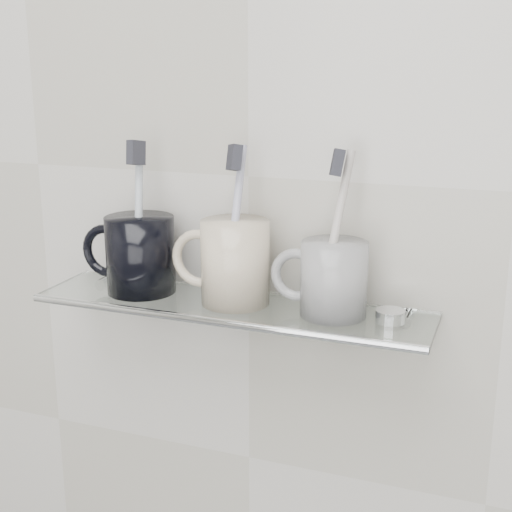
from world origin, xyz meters
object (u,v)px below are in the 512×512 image
at_px(shelf_glass, 231,306).
at_px(mug_right, 334,279).
at_px(mug_center, 235,262).
at_px(mug_left, 140,254).

xyz_separation_m(shelf_glass, mug_right, (0.13, 0.00, 0.05)).
bearing_deg(mug_center, mug_right, 18.70).
xyz_separation_m(shelf_glass, mug_center, (0.00, 0.00, 0.06)).
xyz_separation_m(mug_left, mug_right, (0.26, 0.00, -0.01)).
bearing_deg(shelf_glass, mug_right, 2.22).
relative_size(mug_center, mug_right, 1.18).
bearing_deg(mug_right, mug_left, -162.41).
bearing_deg(shelf_glass, mug_center, 48.56).
relative_size(mug_left, mug_right, 1.12).
height_order(shelf_glass, mug_right, mug_right).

